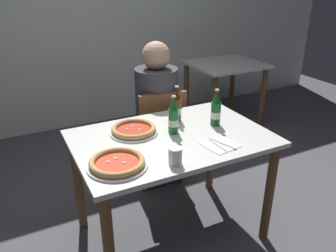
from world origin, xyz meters
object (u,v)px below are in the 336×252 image
pizza_margherita_near (117,163)px  napkin_with_cutlery (220,145)px  dining_table_background (225,77)px  pizza_marinara_far (134,130)px  beer_bottle_right (177,106)px  diner_seated (157,118)px  beer_bottle_left (173,118)px  beer_bottle_center (216,110)px  paper_cup (175,156)px  chair_behind_table (159,132)px  dining_table_main (172,153)px

pizza_margherita_near → napkin_with_cutlery: 0.62m
dining_table_background → pizza_marinara_far: (-1.60, -1.24, 0.18)m
pizza_margherita_near → beer_bottle_right: beer_bottle_right is taller
diner_seated → beer_bottle_left: (-0.17, -0.62, 0.27)m
pizza_marinara_far → beer_bottle_center: bearing=-13.5°
pizza_margherita_near → napkin_with_cutlery: pizza_margherita_near is taller
pizza_margherita_near → paper_cup: size_ratio=3.35×
beer_bottle_center → paper_cup: bearing=-145.2°
dining_table_background → beer_bottle_right: bearing=-136.8°
chair_behind_table → diner_seated: bearing=-92.6°
beer_bottle_left → beer_bottle_center: (0.31, -0.01, 0.00)m
diner_seated → pizza_margherita_near: diner_seated is taller
beer_bottle_center → beer_bottle_right: size_ratio=1.00×
paper_cup → pizza_margherita_near: bearing=158.2°
beer_bottle_right → napkin_with_cutlery: beer_bottle_right is taller
diner_seated → beer_bottle_right: (-0.06, -0.46, 0.27)m
chair_behind_table → dining_table_background: bearing=-140.4°
dining_table_main → pizza_margherita_near: (-0.42, -0.19, 0.13)m
paper_cup → chair_behind_table: bearing=69.9°
diner_seated → dining_table_background: size_ratio=1.51×
diner_seated → beer_bottle_center: diner_seated is taller
beer_bottle_left → napkin_with_cutlery: size_ratio=1.20×
beer_bottle_center → beer_bottle_right: bearing=138.4°
pizza_marinara_far → napkin_with_cutlery: pizza_marinara_far is taller
napkin_with_cutlery → paper_cup: (-0.34, -0.07, 0.04)m
diner_seated → beer_bottle_center: 0.70m
napkin_with_cutlery → beer_bottle_left: bearing=121.4°
napkin_with_cutlery → paper_cup: bearing=-168.1°
dining_table_background → beer_bottle_right: 1.76m
beer_bottle_left → beer_bottle_right: bearing=56.2°
dining_table_main → pizza_marinara_far: bearing=140.7°
beer_bottle_right → napkin_with_cutlery: 0.45m
dining_table_background → pizza_marinara_far: bearing=-142.2°
diner_seated → paper_cup: bearing=-109.6°
dining_table_background → beer_bottle_right: size_ratio=3.24×
dining_table_background → paper_cup: size_ratio=8.42×
pizza_margherita_near → pizza_marinara_far: bearing=56.5°
chair_behind_table → pizza_marinara_far: chair_behind_table is taller
beer_bottle_left → beer_bottle_right: same height
chair_behind_table → beer_bottle_left: 0.70m
dining_table_background → napkin_with_cutlery: (-1.21, -1.63, 0.16)m
dining_table_background → paper_cup: 2.31m
beer_bottle_left → beer_bottle_right: size_ratio=1.00×
diner_seated → pizza_marinara_far: (-0.40, -0.51, 0.19)m
pizza_margherita_near → beer_bottle_left: (0.45, 0.23, 0.08)m
pizza_marinara_far → beer_bottle_left: bearing=-27.2°
chair_behind_table → beer_bottle_left: (-0.16, -0.57, 0.37)m
diner_seated → pizza_marinara_far: bearing=-128.0°
diner_seated → dining_table_background: 1.42m
diner_seated → beer_bottle_right: 0.53m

